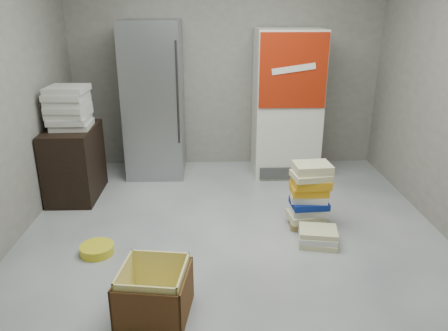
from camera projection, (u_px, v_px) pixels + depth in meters
ground at (235, 259)px, 3.75m from camera, size 5.00×5.00×0.00m
room_shell at (237, 43)px, 3.14m from camera, size 4.04×5.04×2.82m
steel_fridge at (154, 100)px, 5.40m from camera, size 0.70×0.72×1.90m
coke_cooler at (286, 103)px, 5.46m from camera, size 0.80×0.73×1.80m
wood_shelf at (75, 163)px, 4.88m from camera, size 0.50×0.80×0.80m
supply_box_stack at (68, 107)px, 4.67m from camera, size 0.44×0.44×0.45m
phonebook_stack_main at (309, 195)px, 4.22m from camera, size 0.40×0.33×0.65m
phonebook_stack_side at (318, 237)px, 3.96m from camera, size 0.38×0.33×0.15m
cardboard_box at (154, 295)px, 3.03m from camera, size 0.53×0.53×0.38m
bucket_lid at (97, 249)px, 3.83m from camera, size 0.33×0.33×0.08m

